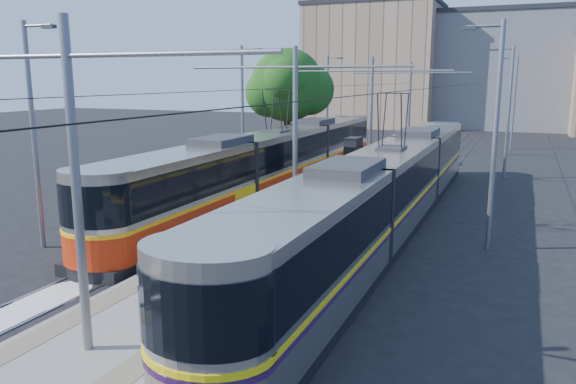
% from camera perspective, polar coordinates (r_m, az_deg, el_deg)
% --- Properties ---
extents(ground, '(160.00, 160.00, 0.00)m').
position_cam_1_polar(ground, '(16.39, -10.01, -10.43)').
color(ground, black).
rests_on(ground, ground).
extents(platform, '(4.00, 50.00, 0.30)m').
position_cam_1_polar(platform, '(31.44, 6.86, 0.54)').
color(platform, gray).
rests_on(platform, ground).
extents(tactile_strip_left, '(0.70, 50.00, 0.01)m').
position_cam_1_polar(tactile_strip_left, '(31.83, 4.36, 1.01)').
color(tactile_strip_left, gray).
rests_on(tactile_strip_left, platform).
extents(tactile_strip_right, '(0.70, 50.00, 0.01)m').
position_cam_1_polar(tactile_strip_right, '(31.06, 9.44, 0.62)').
color(tactile_strip_right, gray).
rests_on(tactile_strip_right, platform).
extents(rails, '(8.71, 70.00, 0.03)m').
position_cam_1_polar(rails, '(31.47, 6.86, 0.30)').
color(rails, gray).
rests_on(rails, ground).
extents(track_arrow, '(1.20, 5.00, 0.01)m').
position_cam_1_polar(track_arrow, '(16.56, -26.62, -11.26)').
color(track_arrow, silver).
rests_on(track_arrow, ground).
extents(tram_left, '(2.43, 29.41, 5.50)m').
position_cam_1_polar(tram_left, '(29.87, -1.17, 3.08)').
color(tram_left, black).
rests_on(tram_left, ground).
extents(tram_right, '(2.43, 30.46, 5.50)m').
position_cam_1_polar(tram_right, '(22.95, 10.34, 0.71)').
color(tram_right, black).
rests_on(tram_right, ground).
extents(catenary, '(9.20, 70.00, 7.00)m').
position_cam_1_polar(catenary, '(28.20, 5.47, 8.28)').
color(catenary, gray).
rests_on(catenary, platform).
extents(street_lamps, '(15.18, 38.22, 8.00)m').
position_cam_1_polar(street_lamps, '(34.80, 8.85, 8.23)').
color(street_lamps, gray).
rests_on(street_lamps, ground).
extents(shelter, '(0.79, 1.22, 2.64)m').
position_cam_1_polar(shelter, '(30.77, 6.65, 3.20)').
color(shelter, black).
rests_on(shelter, platform).
extents(tree, '(5.61, 5.19, 8.15)m').
position_cam_1_polar(tree, '(39.84, 0.50, 10.67)').
color(tree, '#382314').
rests_on(tree, ground).
extents(building_left, '(16.32, 12.24, 15.39)m').
position_cam_1_polar(building_left, '(75.03, 8.74, 12.59)').
color(building_left, tan).
rests_on(building_left, ground).
extents(building_centre, '(18.36, 14.28, 14.11)m').
position_cam_1_polar(building_centre, '(76.77, 21.37, 11.44)').
color(building_centre, slate).
rests_on(building_centre, ground).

